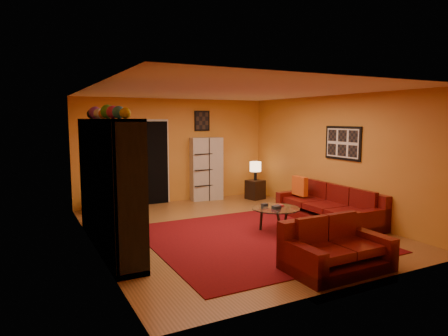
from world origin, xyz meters
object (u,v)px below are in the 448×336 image
tv (112,188)px  table_lamp (255,167)px  coffee_table (276,210)px  side_table (255,190)px  loveseat (333,249)px  entertainment_unit (108,184)px  sofa (331,208)px  bowl_chair (104,200)px  storage_cabinet (206,169)px

tv → table_lamp: size_ratio=1.91×
coffee_table → side_table: size_ratio=1.78×
side_table → coffee_table: bearing=-114.9°
side_table → loveseat: bearing=-109.3°
entertainment_unit → sofa: bearing=-5.0°
loveseat → bowl_chair: size_ratio=2.09×
tv → bowl_chair: (0.33, 2.56, -0.69)m
entertainment_unit → coffee_table: size_ratio=3.36×
side_table → table_lamp: bearing=0.0°
loveseat → side_table: size_ratio=2.90×
storage_cabinet → bowl_chair: bearing=-167.6°
entertainment_unit → storage_cabinet: size_ratio=1.85×
entertainment_unit → coffee_table: bearing=-9.9°
entertainment_unit → table_lamp: (4.24, 2.29, -0.20)m
tv → storage_cabinet: size_ratio=0.57×
entertainment_unit → bowl_chair: bearing=81.4°
loveseat → storage_cabinet: size_ratio=0.89×
coffee_table → loveseat: bearing=-100.2°
tv → loveseat: bearing=-132.8°
coffee_table → bowl_chair: bowl_chair is taller
sofa → storage_cabinet: 3.50m
side_table → table_lamp: (0.00, 0.00, 0.60)m
entertainment_unit → loveseat: bearing=-43.0°
storage_cabinet → bowl_chair: (-2.68, -0.31, -0.51)m
entertainment_unit → sofa: size_ratio=1.26×
coffee_table → table_lamp: bearing=65.1°
entertainment_unit → bowl_chair: entertainment_unit is taller
coffee_table → side_table: (1.30, 2.81, -0.16)m
table_lamp → sofa: bearing=-86.2°
entertainment_unit → bowl_chair: 2.63m
tv → bowl_chair: size_ratio=1.34×
table_lamp → tv: bearing=-150.6°
tv → sofa: tv is taller
loveseat → table_lamp: 5.02m
bowl_chair → side_table: (3.86, -0.20, -0.05)m
sofa → loveseat: same height
storage_cabinet → bowl_chair: size_ratio=2.34×
bowl_chair → coffee_table: bearing=-49.6°
tv → side_table: (4.19, 2.36, -0.74)m
sofa → entertainment_unit: bearing=175.9°
tv → storage_cabinet: 4.16m
storage_cabinet → table_lamp: size_ratio=3.33×
coffee_table → storage_cabinet: 3.34m
bowl_chair → tv: bearing=-97.3°
loveseat → side_table: 4.99m
loveseat → side_table: loveseat is taller
coffee_table → bowl_chair: 3.95m
tv → storage_cabinet: bearing=-46.4°
storage_cabinet → side_table: (1.18, -0.51, -0.56)m
bowl_chair → side_table: bowl_chair is taller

